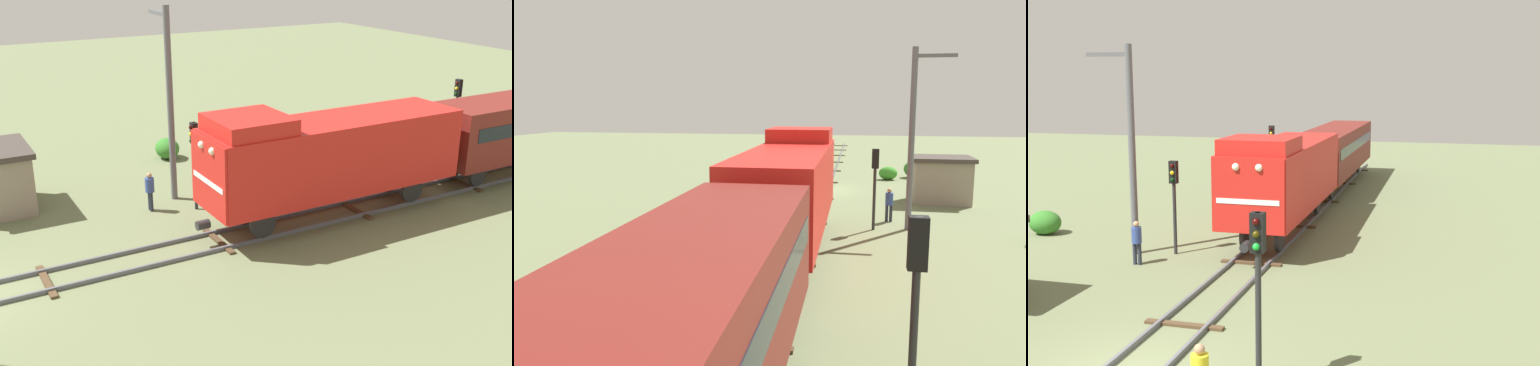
% 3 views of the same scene
% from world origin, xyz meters
% --- Properties ---
extents(locomotive, '(2.90, 11.60, 4.60)m').
position_xyz_m(locomotive, '(0.00, 14.59, 2.77)').
color(locomotive, red).
rests_on(locomotive, railway_track).
extents(passenger_car_leading, '(2.84, 14.00, 3.66)m').
position_xyz_m(passenger_car_leading, '(0.00, 27.93, 2.52)').
color(passenger_car_leading, maroon).
rests_on(passenger_car_leading, railway_track).
extents(traffic_signal_near, '(0.32, 0.34, 4.18)m').
position_xyz_m(traffic_signal_near, '(3.20, 0.07, 2.91)').
color(traffic_signal_near, '#262628').
rests_on(traffic_signal_near, ground).
extents(traffic_signal_mid, '(0.32, 0.34, 3.81)m').
position_xyz_m(traffic_signal_mid, '(-3.40, 10.21, 2.66)').
color(traffic_signal_mid, '#262628').
rests_on(traffic_signal_mid, ground).
extents(traffic_signal_far, '(0.32, 0.34, 4.09)m').
position_xyz_m(traffic_signal_far, '(-3.60, 25.29, 2.85)').
color(traffic_signal_far, '#262628').
rests_on(traffic_signal_far, ground).
extents(worker_by_signal, '(0.38, 0.38, 1.70)m').
position_xyz_m(worker_by_signal, '(-4.20, 8.47, 1.00)').
color(worker_by_signal, '#262B38').
rests_on(worker_by_signal, ground).
extents(catenary_mast, '(1.94, 0.28, 8.36)m').
position_xyz_m(catenary_mast, '(-5.06, 9.88, 4.43)').
color(catenary_mast, '#595960').
rests_on(catenary_mast, ground).
extents(bush_near, '(1.49, 1.22, 1.09)m').
position_xyz_m(bush_near, '(-10.52, 11.76, 0.54)').
color(bush_near, '#307326').
rests_on(bush_near, ground).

